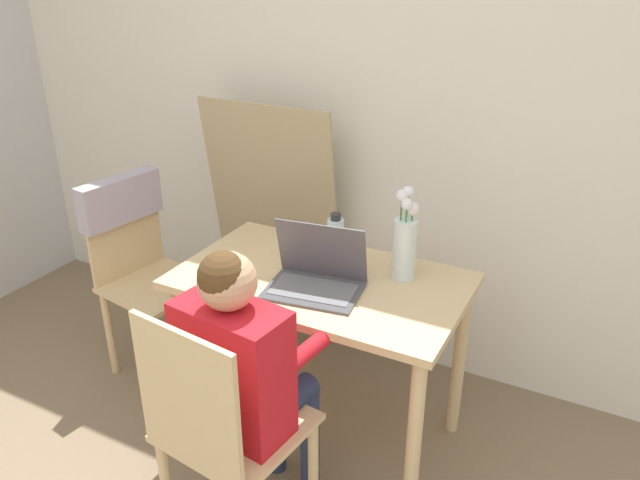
{
  "coord_description": "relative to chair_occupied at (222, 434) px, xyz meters",
  "views": [
    {
      "loc": [
        0.85,
        -0.25,
        1.8
      ],
      "look_at": [
        -0.05,
        1.48,
        0.9
      ],
      "focal_mm": 35.0,
      "sensor_mm": 36.0,
      "label": 1
    }
  ],
  "objects": [
    {
      "name": "chair_spare",
      "position": [
        -0.94,
        0.68,
        0.15
      ],
      "size": [
        0.49,
        0.46,
        0.91
      ],
      "rotation": [
        0.0,
        0.0,
        1.41
      ],
      "color": "#D6B784",
      "rests_on": "ground_plane"
    },
    {
      "name": "water_bottle",
      "position": [
        0.05,
        0.66,
        0.37
      ],
      "size": [
        0.06,
        0.06,
        0.24
      ],
      "color": "silver",
      "rests_on": "dining_table"
    },
    {
      "name": "person_seated",
      "position": [
        0.01,
        0.12,
        0.19
      ],
      "size": [
        0.4,
        0.46,
        1.06
      ],
      "rotation": [
        0.0,
        0.0,
        3.02
      ],
      "color": "red",
      "rests_on": "ground_plane"
    },
    {
      "name": "wall_back",
      "position": [
        0.1,
        1.31,
        0.78
      ],
      "size": [
        6.4,
        0.05,
        2.5
      ],
      "color": "white",
      "rests_on": "ground_plane"
    },
    {
      "name": "flower_vase",
      "position": [
        0.29,
        0.75,
        0.4
      ],
      "size": [
        0.09,
        0.09,
        0.35
      ],
      "color": "silver",
      "rests_on": "dining_table"
    },
    {
      "name": "cardboard_panel",
      "position": [
        -0.51,
        1.16,
        0.14
      ],
      "size": [
        0.67,
        0.18,
        1.21
      ],
      "color": "tan",
      "rests_on": "ground_plane"
    },
    {
      "name": "dining_table",
      "position": [
        0.02,
        0.61,
        0.14
      ],
      "size": [
        1.05,
        0.62,
        0.72
      ],
      "color": "#D6B784",
      "rests_on": "ground_plane"
    },
    {
      "name": "laptop",
      "position": [
        0.04,
        0.54,
        0.31
      ],
      "size": [
        0.36,
        0.28,
        0.23
      ],
      "rotation": [
        0.0,
        0.0,
        0.14
      ],
      "color": "#4C4C51",
      "rests_on": "dining_table"
    },
    {
      "name": "chair_occupied",
      "position": [
        0.0,
        0.0,
        0.0
      ],
      "size": [
        0.45,
        0.45,
        0.9
      ],
      "rotation": [
        0.0,
        0.0,
        3.02
      ],
      "color": "#D6B784",
      "rests_on": "ground_plane"
    }
  ]
}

